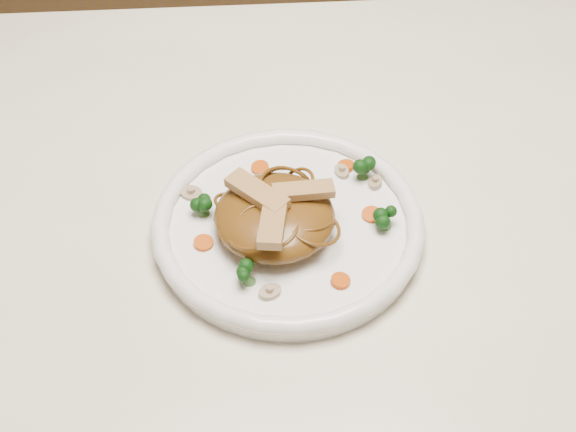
{
  "coord_description": "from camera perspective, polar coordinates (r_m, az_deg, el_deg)",
  "views": [
    {
      "loc": [
        -0.09,
        -0.68,
        1.45
      ],
      "look_at": [
        -0.05,
        -0.06,
        0.78
      ],
      "focal_mm": 53.37,
      "sensor_mm": 36.0,
      "label": 1
    }
  ],
  "objects": [
    {
      "name": "chicken_b",
      "position": [
        0.9,
        -2.07,
        1.58
      ],
      "size": [
        0.07,
        0.07,
        0.01
      ],
      "primitive_type": "cube",
      "rotation": [
        0.0,
        0.0,
        2.33
      ],
      "color": "tan",
      "rests_on": "noodle_mound"
    },
    {
      "name": "noodle_mound",
      "position": [
        0.91,
        -0.9,
        -0.04
      ],
      "size": [
        0.14,
        0.14,
        0.04
      ],
      "primitive_type": "ellipsoid",
      "rotation": [
        0.0,
        0.0,
        -0.04
      ],
      "color": "#593611",
      "rests_on": "plate"
    },
    {
      "name": "carrot_4",
      "position": [
        0.88,
        3.52,
        -4.33
      ],
      "size": [
        0.03,
        0.03,
        0.0
      ],
      "primitive_type": "cylinder",
      "rotation": [
        0.0,
        0.0,
        0.29
      ],
      "color": "#BE4C06",
      "rests_on": "plate"
    },
    {
      "name": "broccoli_2",
      "position": [
        0.87,
        -2.63,
        -3.75
      ],
      "size": [
        0.03,
        0.03,
        0.03
      ],
      "primitive_type": null,
      "rotation": [
        0.0,
        0.0,
        0.01
      ],
      "color": "#0C3A0C",
      "rests_on": "plate"
    },
    {
      "name": "broccoli_0",
      "position": [
        0.98,
        5.05,
        3.33
      ],
      "size": [
        0.03,
        0.03,
        0.03
      ],
      "primitive_type": null,
      "rotation": [
        0.0,
        0.0,
        0.2
      ],
      "color": "#0C3A0C",
      "rests_on": "plate"
    },
    {
      "name": "chicken_a",
      "position": [
        0.9,
        1.03,
        1.7
      ],
      "size": [
        0.07,
        0.03,
        0.01
      ],
      "primitive_type": "cube",
      "rotation": [
        0.0,
        0.0,
        0.1
      ],
      "color": "tan",
      "rests_on": "noodle_mound"
    },
    {
      "name": "plate",
      "position": [
        0.94,
        -0.0,
        -0.92
      ],
      "size": [
        0.35,
        0.35,
        0.02
      ],
      "primitive_type": "cylinder",
      "rotation": [
        0.0,
        0.0,
        -0.19
      ],
      "color": "white",
      "rests_on": "table"
    },
    {
      "name": "carrot_3",
      "position": [
        0.99,
        -1.88,
        3.23
      ],
      "size": [
        0.03,
        0.03,
        0.0
      ],
      "primitive_type": "cylinder",
      "rotation": [
        0.0,
        0.0,
        0.39
      ],
      "color": "#BE4C06",
      "rests_on": "plate"
    },
    {
      "name": "table",
      "position": [
        1.06,
        2.7,
        -2.44
      ],
      "size": [
        1.2,
        0.8,
        0.75
      ],
      "color": "white",
      "rests_on": "ground"
    },
    {
      "name": "carrot_1",
      "position": [
        0.92,
        -5.65,
        -1.8
      ],
      "size": [
        0.03,
        0.03,
        0.0
      ],
      "primitive_type": "cylinder",
      "rotation": [
        0.0,
        0.0,
        0.39
      ],
      "color": "#BE4C06",
      "rests_on": "plate"
    },
    {
      "name": "mushroom_0",
      "position": [
        0.87,
        -1.22,
        -5.08
      ],
      "size": [
        0.03,
        0.03,
        0.01
      ],
      "primitive_type": "cylinder",
      "rotation": [
        0.0,
        0.0,
        0.38
      ],
      "color": "tan",
      "rests_on": "plate"
    },
    {
      "name": "broccoli_3",
      "position": [
        0.93,
        6.55,
        -0.08
      ],
      "size": [
        0.03,
        0.03,
        0.03
      ],
      "primitive_type": null,
      "rotation": [
        0.0,
        0.0,
        -0.11
      ],
      "color": "#0C3A0C",
      "rests_on": "plate"
    },
    {
      "name": "mushroom_3",
      "position": [
        0.99,
        3.61,
        2.97
      ],
      "size": [
        0.03,
        0.03,
        0.01
      ],
      "primitive_type": "cylinder",
      "rotation": [
        0.0,
        0.0,
        1.97
      ],
      "color": "tan",
      "rests_on": "plate"
    },
    {
      "name": "mushroom_1",
      "position": [
        0.98,
        5.83,
        2.24
      ],
      "size": [
        0.03,
        0.03,
        0.01
      ],
      "primitive_type": "cylinder",
      "rotation": [
        0.0,
        0.0,
        1.26
      ],
      "color": "tan",
      "rests_on": "plate"
    },
    {
      "name": "carrot_2",
      "position": [
        0.94,
        5.59,
        0.09
      ],
      "size": [
        0.03,
        0.03,
        0.0
      ],
      "primitive_type": "cylinder",
      "rotation": [
        0.0,
        0.0,
        -0.34
      ],
      "color": "#BE4C06",
      "rests_on": "plate"
    },
    {
      "name": "broccoli_1",
      "position": [
        0.94,
        -5.7,
        0.76
      ],
      "size": [
        0.03,
        0.03,
        0.03
      ],
      "primitive_type": null,
      "rotation": [
        0.0,
        0.0,
        0.39
      ],
      "color": "#0C3A0C",
      "rests_on": "plate"
    },
    {
      "name": "carrot_0",
      "position": [
        1.0,
        3.87,
        3.36
      ],
      "size": [
        0.02,
        0.02,
        0.0
      ],
      "primitive_type": "cylinder",
      "rotation": [
        0.0,
        0.0,
        0.21
      ],
      "color": "#BE4C06",
      "rests_on": "plate"
    },
    {
      "name": "mushroom_2",
      "position": [
        0.97,
        -6.44,
        1.52
      ],
      "size": [
        0.04,
        0.04,
        0.01
      ],
      "primitive_type": "cylinder",
      "rotation": [
        0.0,
        0.0,
        -0.45
      ],
      "color": "tan",
      "rests_on": "plate"
    },
    {
      "name": "chicken_c",
      "position": [
        0.87,
        -0.99,
        -0.25
      ],
      "size": [
        0.04,
        0.08,
        0.01
      ],
      "primitive_type": "cube",
      "rotation": [
        0.0,
        0.0,
        4.55
      ],
      "color": "tan",
      "rests_on": "noodle_mound"
    }
  ]
}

